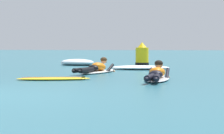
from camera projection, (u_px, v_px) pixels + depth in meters
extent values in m
plane|color=#2D6B7A|center=(98.00, 68.00, 17.82)|extent=(120.00, 120.00, 0.00)
ellipsoid|color=silver|center=(157.00, 79.00, 11.45)|extent=(0.68, 2.08, 0.07)
ellipsoid|color=silver|center=(161.00, 76.00, 12.41)|extent=(0.22, 0.21, 0.06)
ellipsoid|color=orange|center=(157.00, 72.00, 11.49)|extent=(0.43, 0.70, 0.35)
ellipsoid|color=black|center=(156.00, 74.00, 11.11)|extent=(0.35, 0.30, 0.20)
cylinder|color=black|center=(150.00, 77.00, 10.57)|extent=(0.23, 0.85, 0.14)
ellipsoid|color=black|center=(147.00, 79.00, 10.16)|extent=(0.11, 0.22, 0.08)
cylinder|color=black|center=(157.00, 77.00, 10.54)|extent=(0.15, 0.84, 0.14)
ellipsoid|color=black|center=(156.00, 79.00, 10.12)|extent=(0.11, 0.22, 0.08)
cylinder|color=black|center=(150.00, 74.00, 11.91)|extent=(0.12, 0.61, 0.34)
sphere|color=tan|center=(152.00, 77.00, 12.30)|extent=(0.09, 0.09, 0.09)
cylinder|color=black|center=(167.00, 75.00, 11.80)|extent=(0.12, 0.61, 0.34)
sphere|color=tan|center=(168.00, 78.00, 12.17)|extent=(0.09, 0.09, 0.09)
sphere|color=tan|center=(159.00, 64.00, 11.88)|extent=(0.21, 0.21, 0.21)
ellipsoid|color=black|center=(159.00, 63.00, 11.86)|extent=(0.23, 0.21, 0.16)
ellipsoid|color=white|center=(98.00, 72.00, 14.47)|extent=(1.09, 2.10, 0.07)
ellipsoid|color=white|center=(110.00, 70.00, 15.35)|extent=(0.25, 0.25, 0.06)
ellipsoid|color=orange|center=(99.00, 67.00, 14.51)|extent=(0.57, 0.76, 0.35)
ellipsoid|color=black|center=(93.00, 68.00, 14.15)|extent=(0.40, 0.36, 0.20)
cylinder|color=black|center=(82.00, 70.00, 13.64)|extent=(0.43, 0.89, 0.14)
ellipsoid|color=black|center=(74.00, 71.00, 13.24)|extent=(0.16, 0.24, 0.08)
cylinder|color=black|center=(87.00, 70.00, 13.57)|extent=(0.33, 0.91, 0.14)
ellipsoid|color=black|center=(80.00, 71.00, 13.15)|extent=(0.16, 0.24, 0.08)
cylinder|color=black|center=(98.00, 68.00, 14.94)|extent=(0.24, 0.56, 0.32)
sphere|color=tan|center=(102.00, 71.00, 15.28)|extent=(0.09, 0.09, 0.09)
cylinder|color=black|center=(110.00, 69.00, 14.75)|extent=(0.24, 0.56, 0.32)
sphere|color=tan|center=(114.00, 71.00, 15.07)|extent=(0.09, 0.09, 0.09)
sphere|color=tan|center=(104.00, 60.00, 14.86)|extent=(0.21, 0.21, 0.21)
ellipsoid|color=#47331E|center=(104.00, 60.00, 14.84)|extent=(0.27, 0.25, 0.16)
ellipsoid|color=yellow|center=(54.00, 79.00, 11.60)|extent=(1.96, 1.01, 0.07)
cube|color=red|center=(54.00, 77.00, 11.59)|extent=(1.55, 0.41, 0.01)
cone|color=black|center=(83.00, 79.00, 11.67)|extent=(0.12, 0.12, 0.16)
ellipsoid|color=white|center=(77.00, 62.00, 19.81)|extent=(1.87, 1.57, 0.28)
ellipsoid|color=white|center=(87.00, 63.00, 19.73)|extent=(0.76, 0.75, 0.19)
ellipsoid|color=white|center=(67.00, 63.00, 19.99)|extent=(0.73, 0.70, 0.15)
ellipsoid|color=white|center=(140.00, 67.00, 16.43)|extent=(2.14, 1.13, 0.15)
ellipsoid|color=white|center=(155.00, 68.00, 16.53)|extent=(0.83, 0.63, 0.11)
ellipsoid|color=white|center=(123.00, 69.00, 16.38)|extent=(0.78, 0.54, 0.08)
cylinder|color=yellow|center=(142.00, 56.00, 19.93)|extent=(0.57, 0.57, 0.77)
cone|color=yellow|center=(142.00, 45.00, 19.90)|extent=(0.40, 0.40, 0.24)
cylinder|color=black|center=(142.00, 64.00, 19.94)|extent=(0.60, 0.60, 0.12)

